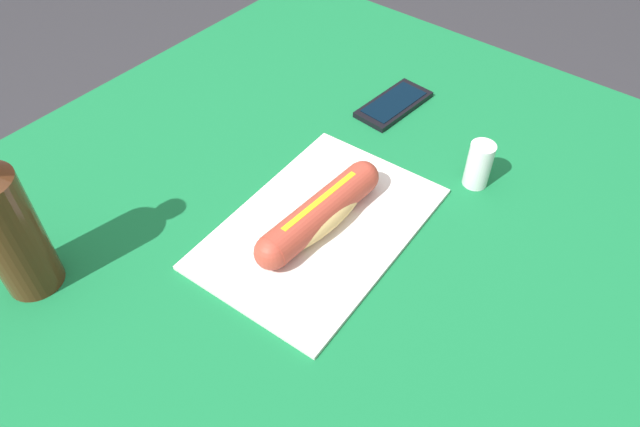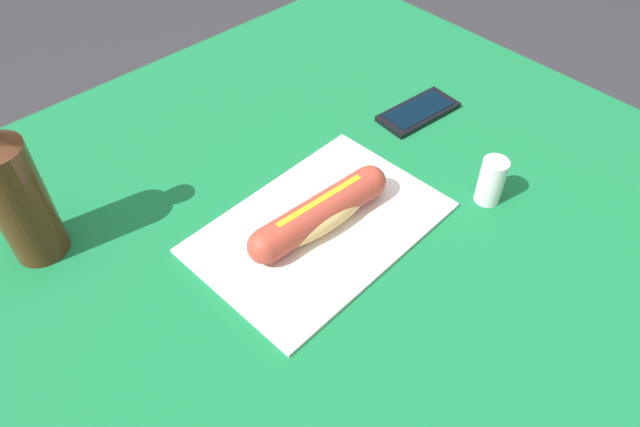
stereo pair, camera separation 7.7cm
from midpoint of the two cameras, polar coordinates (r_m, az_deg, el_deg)
The scene contains 6 objects.
dining_table at distance 0.87m, azimuth -0.65°, elevation -7.28°, with size 1.24×0.98×0.73m.
paper_wrapper at distance 0.79m, azimuth 2.79°, elevation -1.50°, with size 0.33×0.22×0.01m, color silver.
hot_dog at distance 0.77m, azimuth 2.86°, elevation -0.13°, with size 0.23×0.06×0.05m.
cell_phone at distance 1.00m, azimuth 11.77°, elevation 9.58°, with size 0.14×0.07×0.01m.
soda_bottle at distance 0.77m, azimuth -25.09°, elevation 1.65°, with size 0.07×0.07×0.23m.
salt_shaker at distance 0.85m, azimuth 18.85°, elevation 2.89°, with size 0.04×0.04×0.07m, color silver.
Camera 2 is at (-0.32, -0.41, 1.32)m, focal length 32.88 mm.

